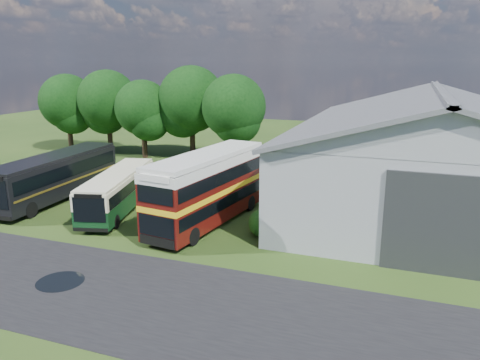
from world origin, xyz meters
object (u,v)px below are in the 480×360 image
at_px(storage_shed, 435,147).
at_px(bus_dark_single, 56,176).
at_px(bus_maroon_double, 208,189).
at_px(bus_green_single, 118,191).

relative_size(storage_shed, bus_dark_single, 2.05).
xyz_separation_m(storage_shed, bus_maroon_double, (-13.30, -9.10, -1.91)).
bearing_deg(bus_dark_single, storage_shed, 14.38).
bearing_deg(bus_dark_single, bus_maroon_double, -7.48).
distance_m(storage_shed, bus_green_single, 22.14).
bearing_deg(storage_shed, bus_maroon_double, -145.64).
distance_m(storage_shed, bus_dark_single, 27.42).
distance_m(storage_shed, bus_maroon_double, 16.23).
height_order(bus_green_single, bus_maroon_double, bus_maroon_double).
height_order(storage_shed, bus_dark_single, storage_shed).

